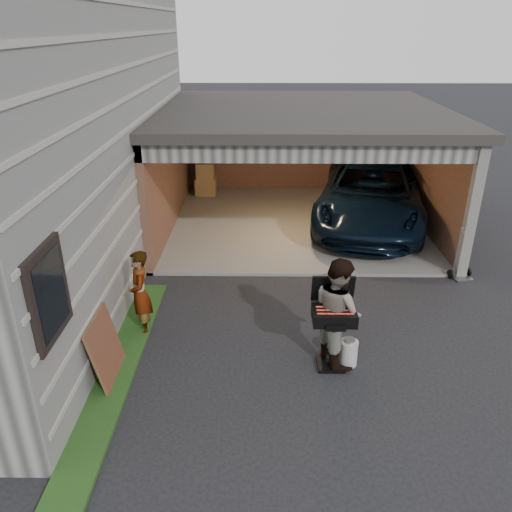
# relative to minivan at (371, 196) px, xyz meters

# --- Properties ---
(ground) EXTENTS (80.00, 80.00, 0.00)m
(ground) POSITION_rel_minivan_xyz_m (-2.60, -6.47, -0.75)
(ground) COLOR black
(ground) RESTS_ON ground
(groundcover_strip) EXTENTS (0.50, 8.00, 0.06)m
(groundcover_strip) POSITION_rel_minivan_xyz_m (-4.85, -7.47, -0.72)
(groundcover_strip) COLOR #193814
(groundcover_strip) RESTS_ON ground
(garage) EXTENTS (6.80, 6.30, 2.90)m
(garage) POSITION_rel_minivan_xyz_m (-1.84, 0.33, 1.12)
(garage) COLOR #605E59
(garage) RESTS_ON ground
(minivan) EXTENTS (3.67, 5.82, 1.50)m
(minivan) POSITION_rel_minivan_xyz_m (0.00, 0.00, 0.00)
(minivan) COLOR black
(minivan) RESTS_ON ground
(woman) EXTENTS (0.48, 0.61, 1.46)m
(woman) POSITION_rel_minivan_xyz_m (-4.70, -4.99, -0.02)
(woman) COLOR #CADEFE
(woman) RESTS_ON ground
(man) EXTENTS (0.91, 1.01, 1.69)m
(man) POSITION_rel_minivan_xyz_m (-1.62, -5.70, 0.10)
(man) COLOR #4F261F
(man) RESTS_ON ground
(bbq_grill) EXTENTS (0.62, 0.55, 1.39)m
(bbq_grill) POSITION_rel_minivan_xyz_m (-1.70, -5.84, 0.08)
(bbq_grill) COLOR black
(bbq_grill) RESTS_ON ground
(propane_tank) EXTENTS (0.35, 0.35, 0.40)m
(propane_tank) POSITION_rel_minivan_xyz_m (-1.43, -5.83, -0.55)
(propane_tank) COLOR silver
(propane_tank) RESTS_ON ground
(plywood_panel) EXTENTS (0.25, 0.91, 1.01)m
(plywood_panel) POSITION_rel_minivan_xyz_m (-4.94, -6.20, -0.24)
(plywood_panel) COLOR #57291E
(plywood_panel) RESTS_ON ground
(hand_truck) EXTENTS (0.48, 0.43, 1.10)m
(hand_truck) POSITION_rel_minivan_xyz_m (1.28, -3.00, -0.54)
(hand_truck) COLOR slate
(hand_truck) RESTS_ON ground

